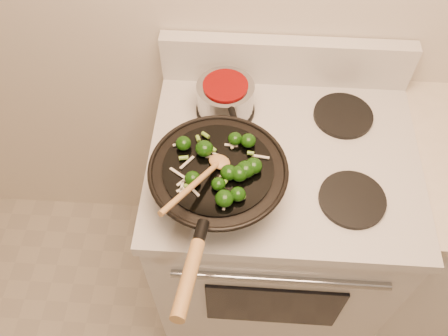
{
  "coord_description": "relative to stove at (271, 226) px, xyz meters",
  "views": [
    {
      "loc": [
        -0.25,
        0.33,
        2.01
      ],
      "look_at": [
        -0.3,
        1.04,
        1.02
      ],
      "focal_mm": 38.0,
      "sensor_mm": 36.0,
      "label": 1
    }
  ],
  "objects": [
    {
      "name": "stove",
      "position": [
        0.0,
        0.0,
        0.0
      ],
      "size": [
        0.78,
        0.67,
        1.08
      ],
      "color": "silver",
      "rests_on": "ground"
    },
    {
      "name": "wok",
      "position": [
        -0.18,
        -0.16,
        0.52
      ],
      "size": [
        0.36,
        0.59,
        0.19
      ],
      "color": "black",
      "rests_on": "stove"
    },
    {
      "name": "stirfry",
      "position": [
        -0.16,
        -0.16,
        0.59
      ],
      "size": [
        0.25,
        0.23,
        0.04
      ],
      "color": "black",
      "rests_on": "wok"
    },
    {
      "name": "wooden_spoon",
      "position": [
        -0.21,
        -0.2,
        0.6
      ],
      "size": [
        0.16,
        0.24,
        0.09
      ],
      "color": "#A77842",
      "rests_on": "wok"
    },
    {
      "name": "saucepan",
      "position": [
        -0.18,
        0.15,
        0.51
      ],
      "size": [
        0.17,
        0.27,
        0.1
      ],
      "color": "#999BA1",
      "rests_on": "stove"
    }
  ]
}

